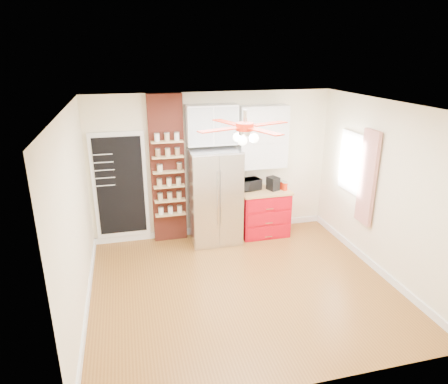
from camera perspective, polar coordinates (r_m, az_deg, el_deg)
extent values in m
plane|color=brown|center=(6.23, 2.60, -13.25)|extent=(4.50, 4.50, 0.00)
plane|color=white|center=(5.29, 3.06, 12.19)|extent=(4.50, 4.50, 0.00)
cube|color=#FFF1CD|center=(7.46, -1.62, 3.77)|extent=(4.50, 0.02, 2.70)
cube|color=#FFF1CD|center=(3.94, 11.39, -11.77)|extent=(4.50, 0.02, 2.70)
cube|color=#FFF1CD|center=(5.45, -20.52, -3.56)|extent=(0.02, 4.00, 2.70)
cube|color=#FFF1CD|center=(6.60, 21.86, 0.23)|extent=(0.02, 4.00, 2.70)
cube|color=white|center=(7.34, -14.61, 0.84)|extent=(0.95, 0.04, 1.95)
cube|color=black|center=(7.32, -14.61, 0.78)|extent=(0.82, 0.02, 1.78)
cube|color=maroon|center=(7.25, -8.06, 3.13)|extent=(0.60, 0.16, 2.70)
cube|color=silver|center=(7.25, -1.33, -0.64)|extent=(0.90, 0.70, 1.75)
cube|color=white|center=(7.10, -1.77, 9.60)|extent=(0.90, 0.35, 0.70)
cube|color=red|center=(7.71, 5.66, -3.01)|extent=(0.90, 0.60, 0.86)
cube|color=tan|center=(7.55, 5.77, 0.14)|extent=(0.94, 0.64, 0.04)
cube|color=white|center=(7.44, 5.59, 7.82)|extent=(0.90, 0.30, 1.15)
cube|color=white|center=(7.25, 17.89, 3.99)|extent=(0.04, 0.75, 1.05)
cube|color=red|center=(6.80, 19.82, 1.92)|extent=(0.06, 0.40, 1.55)
cylinder|color=silver|center=(5.31, 3.03, 10.58)|extent=(0.05, 0.05, 0.20)
cylinder|color=#A61E0A|center=(5.33, 3.01, 9.31)|extent=(0.24, 0.24, 0.10)
sphere|color=white|center=(5.36, 2.98, 7.62)|extent=(0.13, 0.13, 0.13)
imported|color=black|center=(7.51, 3.72, 1.11)|extent=(0.44, 0.35, 0.21)
cube|color=black|center=(7.54, 7.02, 1.21)|extent=(0.24, 0.26, 0.25)
cylinder|color=#BB240A|center=(7.57, 8.67, 0.80)|extent=(0.12, 0.12, 0.14)
cylinder|color=#AC1909|center=(7.63, 8.19, 0.99)|extent=(0.14, 0.14, 0.15)
cylinder|color=beige|center=(7.08, -9.16, 3.37)|extent=(0.13, 0.13, 0.12)
cylinder|color=brown|center=(7.13, -6.38, 3.63)|extent=(0.11, 0.11, 0.13)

